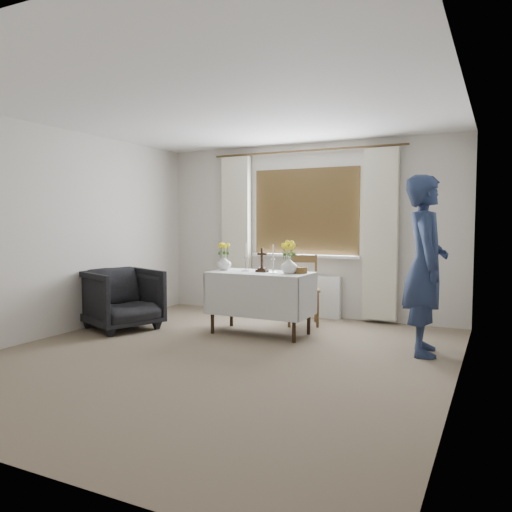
{
  "coord_description": "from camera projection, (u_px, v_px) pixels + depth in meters",
  "views": [
    {
      "loc": [
        2.56,
        -4.33,
        1.38
      ],
      "look_at": [
        -0.03,
        0.91,
        0.97
      ],
      "focal_mm": 35.0,
      "sensor_mm": 36.0,
      "label": 1
    }
  ],
  "objects": [
    {
      "name": "armchair",
      "position": [
        122.0,
        299.0,
        6.38
      ],
      "size": [
        1.1,
        1.08,
        0.77
      ],
      "primitive_type": "imported",
      "rotation": [
        0.0,
        0.0,
        1.19
      ],
      "color": "black",
      "rests_on": "ground"
    },
    {
      "name": "flower_vase_right",
      "position": [
        289.0,
        265.0,
        5.88
      ],
      "size": [
        0.2,
        0.2,
        0.2
      ],
      "primitive_type": "imported",
      "rotation": [
        0.0,
        0.0,
        -0.05
      ],
      "color": "silver",
      "rests_on": "altar_table"
    },
    {
      "name": "altar_table",
      "position": [
        260.0,
        303.0,
        6.1
      ],
      "size": [
        1.24,
        0.64,
        0.76
      ],
      "primitive_type": "cube",
      "color": "silver",
      "rests_on": "ground"
    },
    {
      "name": "candlestick_right",
      "position": [
        273.0,
        259.0,
        5.95
      ],
      "size": [
        0.12,
        0.12,
        0.34
      ],
      "primitive_type": null,
      "rotation": [
        0.0,
        0.0,
        0.29
      ],
      "color": "silver",
      "rests_on": "altar_table"
    },
    {
      "name": "wooden_chair",
      "position": [
        303.0,
        290.0,
        6.64
      ],
      "size": [
        0.57,
        0.57,
        0.93
      ],
      "primitive_type": null,
      "rotation": [
        0.0,
        0.0,
        0.41
      ],
      "color": "#50391B",
      "rests_on": "ground"
    },
    {
      "name": "ground",
      "position": [
        219.0,
        356.0,
        5.1
      ],
      "size": [
        5.0,
        5.0,
        0.0
      ],
      "primitive_type": "plane",
      "color": "#7C7256",
      "rests_on": "ground"
    },
    {
      "name": "flower_vase_left",
      "position": [
        224.0,
        263.0,
        6.31
      ],
      "size": [
        0.2,
        0.2,
        0.19
      ],
      "primitive_type": "imported",
      "rotation": [
        0.0,
        0.0,
        -0.1
      ],
      "color": "silver",
      "rests_on": "altar_table"
    },
    {
      "name": "person",
      "position": [
        425.0,
        265.0,
        5.14
      ],
      "size": [
        0.58,
        0.76,
        1.85
      ],
      "primitive_type": "imported",
      "rotation": [
        0.0,
        0.0,
        1.78
      ],
      "color": "navy",
      "rests_on": "ground"
    },
    {
      "name": "wicker_basket",
      "position": [
        299.0,
        270.0,
        5.95
      ],
      "size": [
        0.26,
        0.26,
        0.07
      ],
      "primitive_type": "cylinder",
      "rotation": [
        0.0,
        0.0,
        -0.38
      ],
      "color": "brown",
      "rests_on": "altar_table"
    },
    {
      "name": "candlestick_left",
      "position": [
        246.0,
        257.0,
        6.14
      ],
      "size": [
        0.12,
        0.12,
        0.36
      ],
      "primitive_type": null,
      "rotation": [
        0.0,
        0.0,
        -0.17
      ],
      "color": "silver",
      "rests_on": "altar_table"
    },
    {
      "name": "wooden_cross",
      "position": [
        262.0,
        260.0,
        6.07
      ],
      "size": [
        0.14,
        0.1,
        0.29
      ],
      "primitive_type": null,
      "rotation": [
        0.0,
        0.0,
        -0.01
      ],
      "color": "black",
      "rests_on": "altar_table"
    },
    {
      "name": "radiator",
      "position": [
        304.0,
        296.0,
        7.25
      ],
      "size": [
        1.1,
        0.1,
        0.6
      ],
      "primitive_type": "cube",
      "color": "white",
      "rests_on": "ground"
    }
  ]
}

